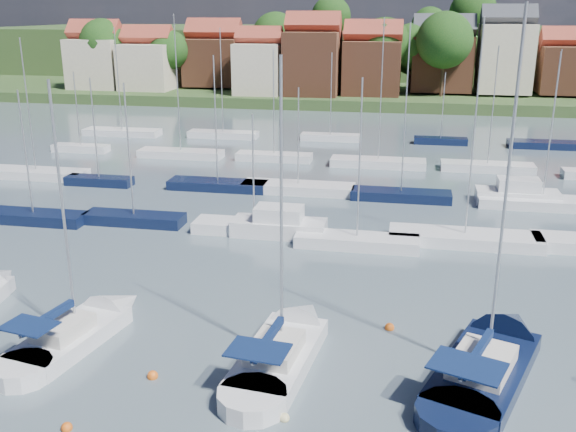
# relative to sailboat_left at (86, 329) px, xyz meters

# --- Properties ---
(ground) EXTENTS (260.00, 260.00, 0.00)m
(ground) POSITION_rel_sailboat_left_xyz_m (12.12, 37.06, -0.36)
(ground) COLOR #4E606B
(ground) RESTS_ON ground
(sailboat_left) EXTENTS (4.66, 10.82, 14.31)m
(sailboat_left) POSITION_rel_sailboat_left_xyz_m (0.00, 0.00, 0.00)
(sailboat_left) COLOR silver
(sailboat_left) RESTS_ON ground
(sailboat_centre) EXTENTS (4.30, 11.77, 15.63)m
(sailboat_centre) POSITION_rel_sailboat_left_xyz_m (10.60, 0.31, -0.01)
(sailboat_centre) COLOR silver
(sailboat_centre) RESTS_ON ground
(sailboat_navy) EXTENTS (7.76, 13.36, 17.91)m
(sailboat_navy) POSITION_rel_sailboat_left_xyz_m (20.53, 1.11, -0.01)
(sailboat_navy) COLOR black
(sailboat_navy) RESTS_ON ground
(buoy_b) EXTENTS (0.46, 0.46, 0.46)m
(buoy_b) POSITION_rel_sailboat_left_xyz_m (3.05, -7.49, -0.36)
(buoy_b) COLOR #D85914
(buoy_b) RESTS_ON ground
(buoy_c) EXTENTS (0.51, 0.51, 0.51)m
(buoy_c) POSITION_rel_sailboat_left_xyz_m (4.97, -3.23, -0.36)
(buoy_c) COLOR #D85914
(buoy_c) RESTS_ON ground
(buoy_d) EXTENTS (0.43, 0.43, 0.43)m
(buoy_d) POSITION_rel_sailboat_left_xyz_m (11.55, -5.24, -0.36)
(buoy_d) COLOR beige
(buoy_d) RESTS_ON ground
(buoy_e) EXTENTS (0.50, 0.50, 0.50)m
(buoy_e) POSITION_rel_sailboat_left_xyz_m (15.51, 3.56, -0.36)
(buoy_e) COLOR #D85914
(buoy_e) RESTS_ON ground
(marina_field) EXTENTS (79.62, 41.41, 15.93)m
(marina_field) POSITION_rel_sailboat_left_xyz_m (14.02, 32.21, 0.07)
(marina_field) COLOR silver
(marina_field) RESTS_ON ground
(far_shore_town) EXTENTS (212.46, 90.00, 22.27)m
(far_shore_town) POSITION_rel_sailboat_left_xyz_m (14.34, 129.73, 4.25)
(far_shore_town) COLOR #384A25
(far_shore_town) RESTS_ON ground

